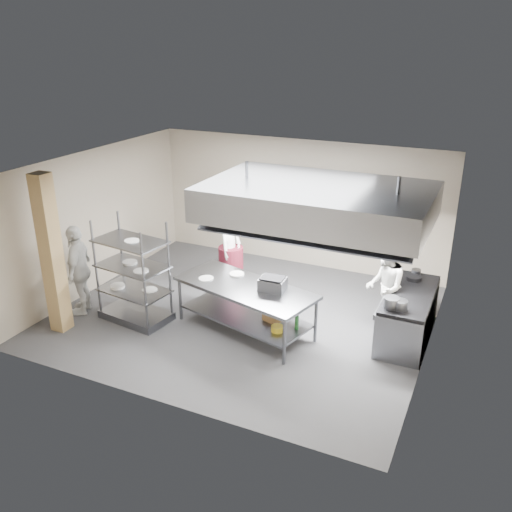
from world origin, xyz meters
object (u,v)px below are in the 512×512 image
at_px(chef_line, 385,287).
at_px(chef_plating, 79,269).
at_px(pass_rack, 133,272).
at_px(griddle, 273,284).
at_px(chef_head, 230,251).
at_px(stockpot, 391,303).
at_px(cooking_range, 408,317).
at_px(island, 245,308).

relative_size(chef_line, chef_plating, 0.97).
bearing_deg(pass_rack, griddle, 19.28).
xyz_separation_m(chef_head, chef_line, (3.34, -0.29, -0.05)).
xyz_separation_m(chef_plating, stockpot, (5.88, 0.97, 0.08)).
height_order(cooking_range, stockpot, stockpot).
bearing_deg(griddle, chef_plating, -172.88).
distance_m(island, chef_line, 2.59).
bearing_deg(pass_rack, cooking_range, 24.39).
bearing_deg(chef_line, cooking_range, 67.67).
height_order(chef_head, griddle, chef_head).
bearing_deg(chef_plating, pass_rack, 75.98).
relative_size(chef_head, griddle, 4.06).
height_order(cooking_range, chef_line, chef_line).
height_order(pass_rack, chef_head, pass_rack).
distance_m(island, griddle, 0.77).
bearing_deg(island, stockpot, 20.88).
bearing_deg(cooking_range, pass_rack, -163.20).
height_order(griddle, stockpot, griddle).
distance_m(cooking_range, chef_head, 3.87).
distance_m(cooking_range, chef_plating, 6.33).
bearing_deg(stockpot, chef_plating, -170.60).
distance_m(chef_plating, griddle, 3.88).
bearing_deg(pass_rack, stockpot, 16.99).
bearing_deg(chef_plating, island, 78.28).
relative_size(pass_rack, cooking_range, 1.00).
relative_size(chef_plating, stockpot, 6.77).
distance_m(chef_head, chef_plating, 3.05).
relative_size(chef_head, chef_line, 1.06).
distance_m(pass_rack, cooking_range, 5.18).
bearing_deg(cooking_range, griddle, -157.57).
bearing_deg(chef_plating, chef_line, 84.04).
height_order(cooking_range, chef_head, chef_head).
height_order(island, stockpot, stockpot).
distance_m(pass_rack, griddle, 2.71).
bearing_deg(chef_line, griddle, -73.29).
bearing_deg(chef_line, chef_head, -107.83).
distance_m(island, chef_head, 1.77).
distance_m(pass_rack, stockpot, 4.79).
distance_m(cooking_range, chef_line, 0.67).
bearing_deg(island, cooking_range, 34.10).
height_order(chef_plating, stockpot, chef_plating).
bearing_deg(island, chef_plating, -153.92).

